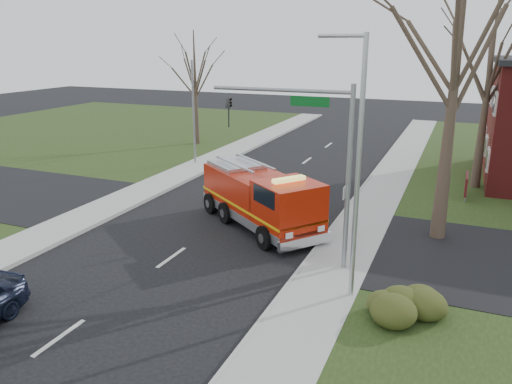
% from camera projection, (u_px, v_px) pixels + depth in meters
% --- Properties ---
extents(ground, '(120.00, 120.00, 0.00)m').
position_uv_depth(ground, '(171.00, 258.00, 19.58)').
color(ground, black).
rests_on(ground, ground).
extents(sidewalk_right, '(2.40, 80.00, 0.15)m').
position_uv_depth(sidewalk_right, '(325.00, 284.00, 17.27)').
color(sidewalk_right, '#A0A09A').
rests_on(sidewalk_right, ground).
extents(sidewalk_left, '(2.40, 80.00, 0.15)m').
position_uv_depth(sidewalk_left, '(50.00, 233.00, 21.85)').
color(sidewalk_left, '#A0A09A').
rests_on(sidewalk_left, ground).
extents(health_center_sign, '(0.12, 2.00, 1.40)m').
position_uv_depth(health_center_sign, '(466.00, 184.00, 26.49)').
color(health_center_sign, '#4D1215').
rests_on(health_center_sign, ground).
extents(hedge_corner, '(2.80, 2.00, 0.90)m').
position_uv_depth(hedge_corner, '(406.00, 300.00, 15.21)').
color(hedge_corner, '#313814').
rests_on(hedge_corner, lawn_right).
extents(bare_tree_near, '(6.00, 6.00, 12.00)m').
position_uv_depth(bare_tree_near, '(457.00, 61.00, 19.22)').
color(bare_tree_near, '#3D3024').
rests_on(bare_tree_near, ground).
extents(bare_tree_far, '(5.25, 5.25, 10.50)m').
position_uv_depth(bare_tree_far, '(490.00, 73.00, 26.88)').
color(bare_tree_far, '#3D3024').
rests_on(bare_tree_far, ground).
extents(bare_tree_left, '(4.50, 4.50, 9.00)m').
position_uv_depth(bare_tree_left, '(195.00, 75.00, 39.33)').
color(bare_tree_left, '#3D3024').
rests_on(bare_tree_left, ground).
extents(traffic_signal_mast, '(5.29, 0.18, 6.80)m').
position_uv_depth(traffic_signal_mast, '(314.00, 143.00, 17.62)').
color(traffic_signal_mast, gray).
rests_on(traffic_signal_mast, ground).
extents(streetlight_pole, '(1.48, 0.16, 8.40)m').
position_uv_depth(streetlight_pole, '(357.00, 164.00, 15.19)').
color(streetlight_pole, '#B7BABF').
rests_on(streetlight_pole, ground).
extents(utility_pole_far, '(0.14, 0.14, 7.00)m').
position_uv_depth(utility_pole_far, '(194.00, 114.00, 33.44)').
color(utility_pole_far, gray).
rests_on(utility_pole_far, ground).
extents(fire_engine, '(7.10, 6.21, 2.86)m').
position_uv_depth(fire_engine, '(261.00, 200.00, 22.51)').
color(fire_engine, '#B41C08').
rests_on(fire_engine, ground).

